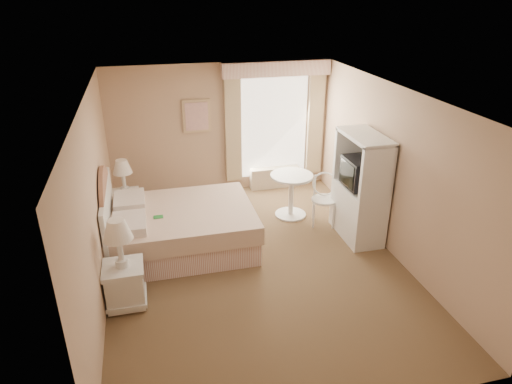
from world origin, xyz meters
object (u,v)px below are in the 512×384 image
object	(u,v)px
bed	(174,227)
armoire	(360,195)
round_table	(291,189)
cafe_chair	(324,195)
nightstand_near	(124,274)
nightstand_far	(126,198)

from	to	relation	value
bed	armoire	bearing A→B (deg)	-5.85
bed	round_table	bearing A→B (deg)	16.77
round_table	cafe_chair	distance (m)	0.60
nightstand_near	cafe_chair	bearing A→B (deg)	24.49
nightstand_near	round_table	distance (m)	3.38
nightstand_near	armoire	size ratio (longest dim) A/B	0.70
bed	cafe_chair	xyz separation A→B (m)	(2.56, 0.26, 0.15)
cafe_chair	armoire	xyz separation A→B (m)	(0.36, -0.56, 0.20)
bed	nightstand_far	world-z (taller)	bed
nightstand_near	cafe_chair	world-z (taller)	nightstand_near
round_table	nightstand_far	bearing A→B (deg)	169.04
nightstand_far	round_table	world-z (taller)	nightstand_far
nightstand_far	cafe_chair	xyz separation A→B (m)	(3.29, -0.92, 0.11)
armoire	round_table	bearing A→B (deg)	131.79
bed	round_table	xyz separation A→B (m)	(2.10, 0.63, 0.15)
bed	nightstand_near	world-z (taller)	bed
nightstand_far	round_table	bearing A→B (deg)	-10.96
bed	armoire	world-z (taller)	armoire
bed	armoire	xyz separation A→B (m)	(2.93, -0.30, 0.35)
nightstand_far	armoire	xyz separation A→B (m)	(3.65, -1.48, 0.30)
bed	cafe_chair	distance (m)	2.58
bed	round_table	size ratio (longest dim) A/B	2.81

